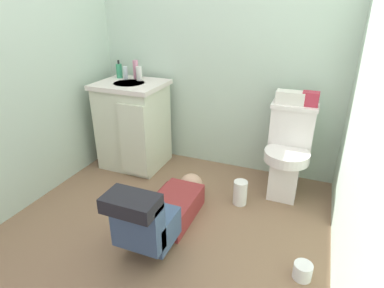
{
  "coord_description": "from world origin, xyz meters",
  "views": [
    {
      "loc": [
        0.89,
        -1.68,
        1.5
      ],
      "look_at": [
        0.01,
        0.46,
        0.45
      ],
      "focal_mm": 29.81,
      "sensor_mm": 36.0,
      "label": 1
    }
  ],
  "objects_px": {
    "vanity_cabinet": "(134,124)",
    "paper_towel_roll": "(240,193)",
    "tissue_box": "(290,97)",
    "bottle_pink": "(136,70)",
    "toilet_paper_roll": "(303,271)",
    "person_plumber": "(162,211)",
    "toilet": "(288,152)",
    "bottle_clear": "(126,73)",
    "bottle_white": "(139,73)",
    "toiletry_bag": "(311,99)",
    "faucet": "(138,74)",
    "soap_dispenser": "(119,71)"
  },
  "relations": [
    {
      "from": "faucet",
      "to": "bottle_pink",
      "type": "distance_m",
      "value": 0.04
    },
    {
      "from": "faucet",
      "to": "tissue_box",
      "type": "height_order",
      "value": "faucet"
    },
    {
      "from": "toilet",
      "to": "bottle_clear",
      "type": "distance_m",
      "value": 1.62
    },
    {
      "from": "person_plumber",
      "to": "vanity_cabinet",
      "type": "bearing_deg",
      "value": 130.96
    },
    {
      "from": "person_plumber",
      "to": "toilet_paper_roll",
      "type": "xyz_separation_m",
      "value": [
        0.95,
        -0.06,
        -0.13
      ]
    },
    {
      "from": "toiletry_bag",
      "to": "bottle_white",
      "type": "xyz_separation_m",
      "value": [
        -1.5,
        -0.02,
        0.08
      ]
    },
    {
      "from": "toilet",
      "to": "bottle_white",
      "type": "xyz_separation_m",
      "value": [
        -1.4,
        0.07,
        0.52
      ]
    },
    {
      "from": "faucet",
      "to": "bottle_white",
      "type": "bearing_deg",
      "value": -47.51
    },
    {
      "from": "vanity_cabinet",
      "to": "bottle_clear",
      "type": "bearing_deg",
      "value": 137.37
    },
    {
      "from": "vanity_cabinet",
      "to": "paper_towel_roll",
      "type": "relative_size",
      "value": 4.08
    },
    {
      "from": "vanity_cabinet",
      "to": "bottle_pink",
      "type": "height_order",
      "value": "bottle_pink"
    },
    {
      "from": "tissue_box",
      "to": "bottle_pink",
      "type": "height_order",
      "value": "bottle_pink"
    },
    {
      "from": "tissue_box",
      "to": "paper_towel_roll",
      "type": "distance_m",
      "value": 0.85
    },
    {
      "from": "paper_towel_roll",
      "to": "faucet",
      "type": "bearing_deg",
      "value": 159.18
    },
    {
      "from": "tissue_box",
      "to": "toiletry_bag",
      "type": "relative_size",
      "value": 1.77
    },
    {
      "from": "toilet",
      "to": "faucet",
      "type": "height_order",
      "value": "faucet"
    },
    {
      "from": "toiletry_bag",
      "to": "paper_towel_roll",
      "type": "relative_size",
      "value": 0.62
    },
    {
      "from": "bottle_clear",
      "to": "toilet_paper_roll",
      "type": "relative_size",
      "value": 1.08
    },
    {
      "from": "toilet",
      "to": "bottle_clear",
      "type": "relative_size",
      "value": 6.32
    },
    {
      "from": "bottle_clear",
      "to": "bottle_white",
      "type": "height_order",
      "value": "bottle_white"
    },
    {
      "from": "faucet",
      "to": "toilet_paper_roll",
      "type": "distance_m",
      "value": 2.13
    },
    {
      "from": "toilet",
      "to": "bottle_white",
      "type": "relative_size",
      "value": 5.86
    },
    {
      "from": "person_plumber",
      "to": "toilet",
      "type": "bearing_deg",
      "value": 50.35
    },
    {
      "from": "toiletry_bag",
      "to": "soap_dispenser",
      "type": "bearing_deg",
      "value": 179.93
    },
    {
      "from": "vanity_cabinet",
      "to": "tissue_box",
      "type": "relative_size",
      "value": 3.73
    },
    {
      "from": "soap_dispenser",
      "to": "tissue_box",
      "type": "bearing_deg",
      "value": -0.07
    },
    {
      "from": "tissue_box",
      "to": "toilet_paper_roll",
      "type": "height_order",
      "value": "tissue_box"
    },
    {
      "from": "toiletry_bag",
      "to": "person_plumber",
      "type": "bearing_deg",
      "value": -130.7
    },
    {
      "from": "toiletry_bag",
      "to": "bottle_white",
      "type": "distance_m",
      "value": 1.5
    },
    {
      "from": "tissue_box",
      "to": "toiletry_bag",
      "type": "xyz_separation_m",
      "value": [
        0.15,
        0.0,
        0.01
      ]
    },
    {
      "from": "faucet",
      "to": "paper_towel_roll",
      "type": "relative_size",
      "value": 0.5
    },
    {
      "from": "faucet",
      "to": "soap_dispenser",
      "type": "bearing_deg",
      "value": -173.99
    },
    {
      "from": "faucet",
      "to": "person_plumber",
      "type": "bearing_deg",
      "value": -53.45
    },
    {
      "from": "soap_dispenser",
      "to": "toilet_paper_roll",
      "type": "height_order",
      "value": "soap_dispenser"
    },
    {
      "from": "toilet",
      "to": "tissue_box",
      "type": "xyz_separation_m",
      "value": [
        -0.04,
        0.09,
        0.43
      ]
    },
    {
      "from": "person_plumber",
      "to": "faucet",
      "type": "bearing_deg",
      "value": 126.55
    },
    {
      "from": "toilet",
      "to": "bottle_pink",
      "type": "relative_size",
      "value": 4.35
    },
    {
      "from": "faucet",
      "to": "paper_towel_roll",
      "type": "height_order",
      "value": "faucet"
    },
    {
      "from": "tissue_box",
      "to": "soap_dispenser",
      "type": "bearing_deg",
      "value": 179.93
    },
    {
      "from": "faucet",
      "to": "soap_dispenser",
      "type": "height_order",
      "value": "soap_dispenser"
    },
    {
      "from": "bottle_white",
      "to": "person_plumber",
      "type": "bearing_deg",
      "value": -53.75
    },
    {
      "from": "toilet",
      "to": "faucet",
      "type": "xyz_separation_m",
      "value": [
        -1.44,
        0.11,
        0.5
      ]
    },
    {
      "from": "vanity_cabinet",
      "to": "bottle_pink",
      "type": "relative_size",
      "value": 4.76
    },
    {
      "from": "vanity_cabinet",
      "to": "soap_dispenser",
      "type": "bearing_deg",
      "value": 146.9
    },
    {
      "from": "toiletry_bag",
      "to": "bottle_white",
      "type": "bearing_deg",
      "value": -179.21
    },
    {
      "from": "tissue_box",
      "to": "toilet_paper_roll",
      "type": "xyz_separation_m",
      "value": [
        0.28,
        -1.01,
        -0.75
      ]
    },
    {
      "from": "toiletry_bag",
      "to": "bottle_clear",
      "type": "xyz_separation_m",
      "value": [
        -1.64,
        -0.03,
        0.07
      ]
    },
    {
      "from": "bottle_pink",
      "to": "toilet_paper_roll",
      "type": "height_order",
      "value": "bottle_pink"
    },
    {
      "from": "person_plumber",
      "to": "toilet_paper_roll",
      "type": "height_order",
      "value": "person_plumber"
    },
    {
      "from": "person_plumber",
      "to": "bottle_white",
      "type": "height_order",
      "value": "bottle_white"
    }
  ]
}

